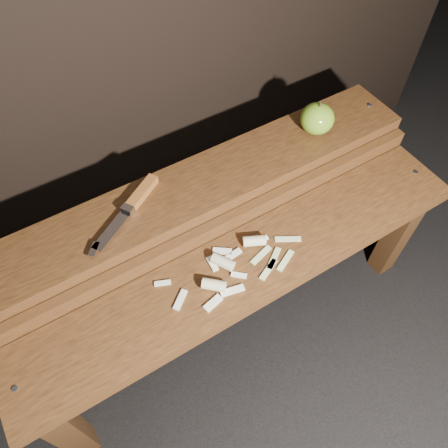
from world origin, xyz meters
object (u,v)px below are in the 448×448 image
bench_rear_tier (203,204)px  knife (135,202)px  apple (317,119)px  bench_front_tier (249,280)px

bench_rear_tier → knife: size_ratio=5.19×
apple → bench_rear_tier: bearing=-179.3°
apple → knife: apple is taller
apple → knife: bearing=177.8°
knife → bench_rear_tier: bearing=-8.2°
bench_front_tier → bench_rear_tier: (0.00, 0.23, 0.06)m
bench_front_tier → bench_rear_tier: bench_rear_tier is taller
bench_rear_tier → knife: 0.20m
bench_front_tier → apple: apple is taller
bench_front_tier → apple: 0.47m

